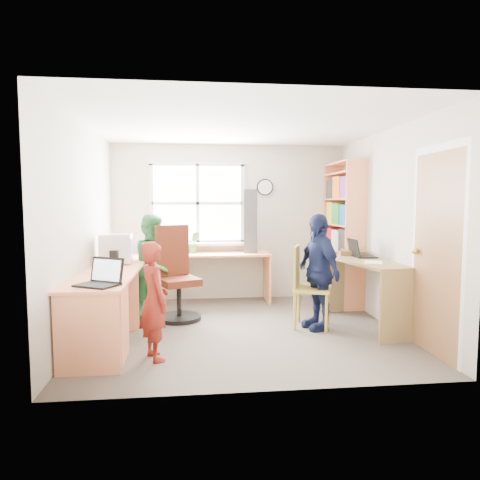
{
  "coord_description": "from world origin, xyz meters",
  "views": [
    {
      "loc": [
        -0.58,
        -4.96,
        1.51
      ],
      "look_at": [
        0.0,
        0.25,
        1.05
      ],
      "focal_mm": 32.0,
      "sensor_mm": 36.0,
      "label": 1
    }
  ],
  "objects_px": {
    "wooden_chair": "(306,283)",
    "laptop_left": "(101,279)",
    "l_desk": "(126,300)",
    "bookshelf": "(343,237)",
    "person_red": "(154,301)",
    "potted_plant": "(194,242)",
    "person_green": "(154,265)",
    "laptop_right": "(359,253)",
    "swivel_chair": "(176,279)",
    "person_navy": "(318,271)",
    "crt_monitor": "(116,249)",
    "right_desk": "(370,278)",
    "cd_tower": "(251,221)"
  },
  "relations": [
    {
      "from": "wooden_chair",
      "to": "laptop_left",
      "type": "height_order",
      "value": "laptop_left"
    },
    {
      "from": "potted_plant",
      "to": "right_desk",
      "type": "bearing_deg",
      "value": -34.58
    },
    {
      "from": "person_green",
      "to": "laptop_right",
      "type": "bearing_deg",
      "value": -76.9
    },
    {
      "from": "wooden_chair",
      "to": "person_green",
      "type": "bearing_deg",
      "value": 179.34
    },
    {
      "from": "person_red",
      "to": "person_navy",
      "type": "xyz_separation_m",
      "value": [
        1.86,
        0.81,
        0.12
      ]
    },
    {
      "from": "potted_plant",
      "to": "l_desk",
      "type": "bearing_deg",
      "value": -112.82
    },
    {
      "from": "crt_monitor",
      "to": "laptop_right",
      "type": "height_order",
      "value": "crt_monitor"
    },
    {
      "from": "crt_monitor",
      "to": "laptop_left",
      "type": "bearing_deg",
      "value": -88.71
    },
    {
      "from": "l_desk",
      "to": "bookshelf",
      "type": "distance_m",
      "value": 3.35
    },
    {
      "from": "right_desk",
      "to": "swivel_chair",
      "type": "distance_m",
      "value": 2.44
    },
    {
      "from": "person_green",
      "to": "laptop_left",
      "type": "bearing_deg",
      "value": -166.79
    },
    {
      "from": "person_green",
      "to": "person_navy",
      "type": "height_order",
      "value": "person_navy"
    },
    {
      "from": "right_desk",
      "to": "laptop_left",
      "type": "bearing_deg",
      "value": -171.33
    },
    {
      "from": "bookshelf",
      "to": "person_red",
      "type": "height_order",
      "value": "bookshelf"
    },
    {
      "from": "l_desk",
      "to": "laptop_left",
      "type": "height_order",
      "value": "laptop_left"
    },
    {
      "from": "person_red",
      "to": "person_green",
      "type": "height_order",
      "value": "person_green"
    },
    {
      "from": "right_desk",
      "to": "potted_plant",
      "type": "height_order",
      "value": "potted_plant"
    },
    {
      "from": "crt_monitor",
      "to": "laptop_left",
      "type": "distance_m",
      "value": 1.41
    },
    {
      "from": "cd_tower",
      "to": "crt_monitor",
      "type": "bearing_deg",
      "value": -140.38
    },
    {
      "from": "swivel_chair",
      "to": "person_green",
      "type": "bearing_deg",
      "value": 121.1
    },
    {
      "from": "cd_tower",
      "to": "person_green",
      "type": "xyz_separation_m",
      "value": [
        -1.39,
        -0.65,
        -0.55
      ]
    },
    {
      "from": "swivel_chair",
      "to": "person_navy",
      "type": "height_order",
      "value": "person_navy"
    },
    {
      "from": "right_desk",
      "to": "cd_tower",
      "type": "xyz_separation_m",
      "value": [
        -1.28,
        1.42,
        0.64
      ]
    },
    {
      "from": "person_green",
      "to": "swivel_chair",
      "type": "bearing_deg",
      "value": -101.2
    },
    {
      "from": "bookshelf",
      "to": "wooden_chair",
      "type": "relative_size",
      "value": 2.12
    },
    {
      "from": "wooden_chair",
      "to": "person_navy",
      "type": "bearing_deg",
      "value": -13.6
    },
    {
      "from": "right_desk",
      "to": "crt_monitor",
      "type": "relative_size",
      "value": 3.78
    },
    {
      "from": "laptop_right",
      "to": "person_red",
      "type": "xyz_separation_m",
      "value": [
        -2.5,
        -1.15,
        -0.3
      ]
    },
    {
      "from": "laptop_right",
      "to": "cd_tower",
      "type": "height_order",
      "value": "cd_tower"
    },
    {
      "from": "person_navy",
      "to": "laptop_left",
      "type": "bearing_deg",
      "value": -83.41
    },
    {
      "from": "right_desk",
      "to": "cd_tower",
      "type": "distance_m",
      "value": 2.02
    },
    {
      "from": "crt_monitor",
      "to": "person_navy",
      "type": "relative_size",
      "value": 0.29
    },
    {
      "from": "right_desk",
      "to": "wooden_chair",
      "type": "height_order",
      "value": "wooden_chair"
    },
    {
      "from": "wooden_chair",
      "to": "crt_monitor",
      "type": "distance_m",
      "value": 2.38
    },
    {
      "from": "bookshelf",
      "to": "person_green",
      "type": "relative_size",
      "value": 1.55
    },
    {
      "from": "laptop_left",
      "to": "crt_monitor",
      "type": "bearing_deg",
      "value": 124.25
    },
    {
      "from": "right_desk",
      "to": "bookshelf",
      "type": "xyz_separation_m",
      "value": [
        0.07,
        1.17,
        0.41
      ]
    },
    {
      "from": "potted_plant",
      "to": "person_red",
      "type": "bearing_deg",
      "value": -99.41
    },
    {
      "from": "cd_tower",
      "to": "person_navy",
      "type": "bearing_deg",
      "value": -56.52
    },
    {
      "from": "l_desk",
      "to": "bookshelf",
      "type": "height_order",
      "value": "bookshelf"
    },
    {
      "from": "swivel_chair",
      "to": "cd_tower",
      "type": "xyz_separation_m",
      "value": [
        1.09,
        0.86,
        0.71
      ]
    },
    {
      "from": "l_desk",
      "to": "person_red",
      "type": "relative_size",
      "value": 2.58
    },
    {
      "from": "bookshelf",
      "to": "person_red",
      "type": "xyz_separation_m",
      "value": [
        -2.6,
        -2.05,
        -0.43
      ]
    },
    {
      "from": "crt_monitor",
      "to": "person_navy",
      "type": "distance_m",
      "value": 2.49
    },
    {
      "from": "right_desk",
      "to": "l_desk",
      "type": "bearing_deg",
      "value": 176.71
    },
    {
      "from": "wooden_chair",
      "to": "laptop_left",
      "type": "xyz_separation_m",
      "value": [
        -2.2,
        -0.98,
        0.27
      ]
    },
    {
      "from": "laptop_right",
      "to": "potted_plant",
      "type": "xyz_separation_m",
      "value": [
        -2.11,
        1.21,
        0.04
      ]
    },
    {
      "from": "wooden_chair",
      "to": "laptop_right",
      "type": "distance_m",
      "value": 0.87
    },
    {
      "from": "cd_tower",
      "to": "swivel_chair",
      "type": "bearing_deg",
      "value": -130.36
    },
    {
      "from": "wooden_chair",
      "to": "cd_tower",
      "type": "relative_size",
      "value": 1.03
    }
  ]
}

